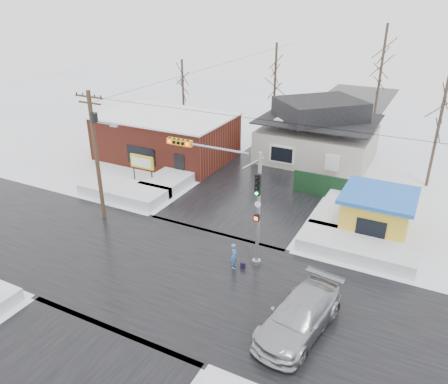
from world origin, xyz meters
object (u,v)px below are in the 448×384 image
at_px(utility_pole, 96,149).
at_px(kiosk, 377,213).
at_px(car, 299,316).
at_px(marquee_sign, 142,163).
at_px(pedestrian, 234,256).
at_px(traffic_signal, 233,190).

bearing_deg(utility_pole, kiosk, 20.44).
height_order(kiosk, car, kiosk).
xyz_separation_m(utility_pole, marquee_sign, (-1.07, 5.99, -3.19)).
height_order(utility_pole, pedestrian, utility_pole).
height_order(utility_pole, marquee_sign, utility_pole).
distance_m(kiosk, pedestrian, 10.26).
height_order(marquee_sign, pedestrian, marquee_sign).
relative_size(utility_pole, car, 1.53).
bearing_deg(pedestrian, kiosk, -59.83).
height_order(traffic_signal, utility_pole, utility_pole).
bearing_deg(car, traffic_signal, 151.89).
height_order(utility_pole, car, utility_pole).
bearing_deg(utility_pole, pedestrian, -7.32).
relative_size(traffic_signal, marquee_sign, 2.75).
xyz_separation_m(utility_pole, kiosk, (17.43, 6.49, -3.65)).
distance_m(traffic_signal, car, 7.81).
bearing_deg(marquee_sign, utility_pole, -79.87).
height_order(traffic_signal, kiosk, traffic_signal).
distance_m(traffic_signal, utility_pole, 10.39).
relative_size(utility_pole, pedestrian, 5.72).
relative_size(marquee_sign, kiosk, 0.55).
bearing_deg(kiosk, traffic_signal, -135.16).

